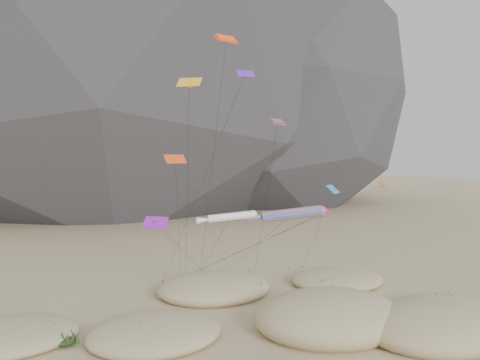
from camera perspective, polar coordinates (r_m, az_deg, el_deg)
name	(u,v)px	position (r m, az deg, el deg)	size (l,w,h in m)	color
ground	(312,346)	(42.59, 8.76, -19.35)	(500.00, 500.00, 0.00)	#CCB789
dunes	(272,328)	(43.92, 3.88, -17.59)	(51.33, 37.05, 4.55)	#CCB789
dune_grass	(279,323)	(44.83, 4.78, -17.01)	(42.25, 28.67, 1.55)	black
kite_stakes	(232,274)	(64.28, -1.00, -11.40)	(20.49, 6.52, 0.30)	#3F2D1E
rainbow_tube_kite	(289,214)	(46.25, 5.96, -4.17)	(7.66, 18.73, 11.29)	orange
white_tube_kite	(228,217)	(44.53, -1.45, -4.55)	(5.88, 17.90, 10.91)	silver
orange_parafoil	(226,43)	(52.78, -1.75, 16.39)	(2.76, 12.12, 29.24)	#FF4D0D
multi_parafoil	(277,125)	(51.65, 4.56, 6.71)	(4.15, 12.24, 20.20)	red
delta_kites	(249,166)	(47.63, 1.14, 1.69)	(28.58, 21.53, 24.71)	#6221C3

